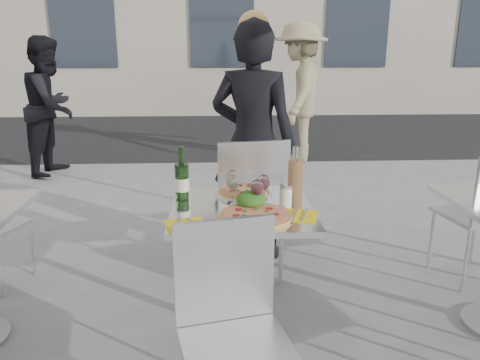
{
  "coord_description": "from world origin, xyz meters",
  "views": [
    {
      "loc": [
        -0.12,
        -2.28,
        1.55
      ],
      "look_at": [
        0.0,
        0.15,
        0.85
      ],
      "focal_mm": 35.0,
      "sensor_mm": 36.0,
      "label": 1
    }
  ],
  "objects_px": {
    "wine_bottle": "(182,180)",
    "napkin_left": "(186,225)",
    "sugar_shaker": "(286,195)",
    "carafe": "(295,179)",
    "wineglass_white_a": "(233,183)",
    "wineglass_red_b": "(263,183)",
    "chair_near": "(232,317)",
    "wineglass_white_b": "(233,179)",
    "woman_diner": "(253,143)",
    "wineglass_red_a": "(257,188)",
    "chair_far": "(250,199)",
    "napkin_right": "(298,215)",
    "main_table": "(241,244)",
    "pizza_near": "(255,216)",
    "pedestrian_b": "(299,93)",
    "pedestrian_a": "(51,107)",
    "pizza_far": "(244,191)",
    "salad_plate": "(251,201)"
  },
  "relations": [
    {
      "from": "wine_bottle",
      "to": "napkin_left",
      "type": "distance_m",
      "value": 0.39
    },
    {
      "from": "sugar_shaker",
      "to": "carafe",
      "type": "bearing_deg",
      "value": 50.71
    },
    {
      "from": "sugar_shaker",
      "to": "wineglass_white_a",
      "type": "distance_m",
      "value": 0.28
    },
    {
      "from": "napkin_left",
      "to": "wineglass_red_b",
      "type": "bearing_deg",
      "value": 24.22
    },
    {
      "from": "chair_near",
      "to": "wineglass_white_b",
      "type": "relative_size",
      "value": 5.72
    },
    {
      "from": "wine_bottle",
      "to": "wineglass_red_b",
      "type": "bearing_deg",
      "value": -9.33
    },
    {
      "from": "napkin_left",
      "to": "woman_diner",
      "type": "bearing_deg",
      "value": 59.59
    },
    {
      "from": "wine_bottle",
      "to": "wineglass_red_b",
      "type": "relative_size",
      "value": 1.87
    },
    {
      "from": "wineglass_white_a",
      "to": "wineglass_red_a",
      "type": "xyz_separation_m",
      "value": [
        0.12,
        -0.1,
        0.0
      ]
    },
    {
      "from": "chair_far",
      "to": "chair_near",
      "type": "xyz_separation_m",
      "value": [
        -0.16,
        -1.3,
        -0.05
      ]
    },
    {
      "from": "napkin_right",
      "to": "wineglass_white_a",
      "type": "bearing_deg",
      "value": 163.91
    },
    {
      "from": "main_table",
      "to": "wine_bottle",
      "type": "distance_m",
      "value": 0.46
    },
    {
      "from": "pizza_near",
      "to": "pedestrian_b",
      "type": "bearing_deg",
      "value": 77.6
    },
    {
      "from": "pedestrian_a",
      "to": "napkin_left",
      "type": "height_order",
      "value": "pedestrian_a"
    },
    {
      "from": "wine_bottle",
      "to": "napkin_right",
      "type": "xyz_separation_m",
      "value": [
        0.58,
        -0.27,
        -0.11
      ]
    },
    {
      "from": "woman_diner",
      "to": "napkin_right",
      "type": "distance_m",
      "value": 1.24
    },
    {
      "from": "chair_near",
      "to": "wine_bottle",
      "type": "relative_size",
      "value": 3.05
    },
    {
      "from": "pedestrian_b",
      "to": "sugar_shaker",
      "type": "bearing_deg",
      "value": 3.57
    },
    {
      "from": "pedestrian_a",
      "to": "pizza_far",
      "type": "distance_m",
      "value": 4.01
    },
    {
      "from": "carafe",
      "to": "napkin_right",
      "type": "bearing_deg",
      "value": -95.14
    },
    {
      "from": "woman_diner",
      "to": "wineglass_white_a",
      "type": "height_order",
      "value": "woman_diner"
    },
    {
      "from": "wineglass_white_b",
      "to": "wine_bottle",
      "type": "bearing_deg",
      "value": -173.68
    },
    {
      "from": "chair_near",
      "to": "wineglass_white_a",
      "type": "height_order",
      "value": "wineglass_white_a"
    },
    {
      "from": "chair_near",
      "to": "sugar_shaker",
      "type": "distance_m",
      "value": 0.82
    },
    {
      "from": "sugar_shaker",
      "to": "wineglass_white_a",
      "type": "relative_size",
      "value": 0.68
    },
    {
      "from": "wineglass_red_b",
      "to": "napkin_right",
      "type": "distance_m",
      "value": 0.27
    },
    {
      "from": "wineglass_red_a",
      "to": "wineglass_white_a",
      "type": "bearing_deg",
      "value": 140.75
    },
    {
      "from": "woman_diner",
      "to": "wineglass_white_b",
      "type": "distance_m",
      "value": 0.95
    },
    {
      "from": "pizza_far",
      "to": "wineglass_white_a",
      "type": "xyz_separation_m",
      "value": [
        -0.07,
        -0.16,
        0.09
      ]
    },
    {
      "from": "carafe",
      "to": "napkin_left",
      "type": "xyz_separation_m",
      "value": [
        -0.56,
        -0.35,
        -0.11
      ]
    },
    {
      "from": "pedestrian_b",
      "to": "sugar_shaker",
      "type": "relative_size",
      "value": 17.53
    },
    {
      "from": "salad_plate",
      "to": "chair_near",
      "type": "bearing_deg",
      "value": -100.1
    },
    {
      "from": "pedestrian_a",
      "to": "sugar_shaker",
      "type": "relative_size",
      "value": 15.61
    },
    {
      "from": "salad_plate",
      "to": "carafe",
      "type": "height_order",
      "value": "carafe"
    },
    {
      "from": "pizza_far",
      "to": "wineglass_white_a",
      "type": "distance_m",
      "value": 0.19
    },
    {
      "from": "pizza_near",
      "to": "wineglass_white_b",
      "type": "bearing_deg",
      "value": 107.75
    },
    {
      "from": "pizza_near",
      "to": "napkin_left",
      "type": "bearing_deg",
      "value": -165.72
    },
    {
      "from": "chair_far",
      "to": "pedestrian_a",
      "type": "relative_size",
      "value": 0.59
    },
    {
      "from": "carafe",
      "to": "sugar_shaker",
      "type": "xyz_separation_m",
      "value": [
        -0.06,
        -0.07,
        -0.06
      ]
    },
    {
      "from": "chair_far",
      "to": "pedestrian_a",
      "type": "xyz_separation_m",
      "value": [
        -2.24,
        2.96,
        0.25
      ]
    },
    {
      "from": "wineglass_white_b",
      "to": "wineglass_white_a",
      "type": "bearing_deg",
      "value": -90.61
    },
    {
      "from": "salad_plate",
      "to": "pizza_near",
      "type": "bearing_deg",
      "value": -84.72
    },
    {
      "from": "wine_bottle",
      "to": "sugar_shaker",
      "type": "height_order",
      "value": "wine_bottle"
    },
    {
      "from": "pizza_far",
      "to": "wine_bottle",
      "type": "xyz_separation_m",
      "value": [
        -0.33,
        -0.1,
        0.1
      ]
    },
    {
      "from": "salad_plate",
      "to": "wine_bottle",
      "type": "distance_m",
      "value": 0.39
    },
    {
      "from": "wine_bottle",
      "to": "carafe",
      "type": "bearing_deg",
      "value": -1.71
    },
    {
      "from": "pizza_far",
      "to": "napkin_right",
      "type": "xyz_separation_m",
      "value": [
        0.25,
        -0.37,
        -0.01
      ]
    },
    {
      "from": "main_table",
      "to": "pedestrian_b",
      "type": "height_order",
      "value": "pedestrian_b"
    },
    {
      "from": "napkin_right",
      "to": "sugar_shaker",
      "type": "bearing_deg",
      "value": 119.74
    },
    {
      "from": "salad_plate",
      "to": "napkin_right",
      "type": "bearing_deg",
      "value": -30.27
    }
  ]
}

